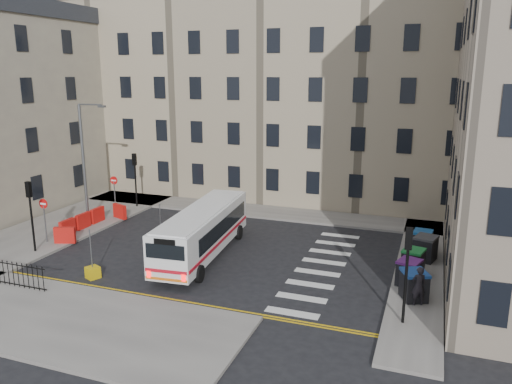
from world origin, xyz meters
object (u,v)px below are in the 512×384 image
Objects in this scene: wheelie_bin_a at (414,285)px; wheelie_bin_c at (413,261)px; bollard_yellow at (161,240)px; wheelie_bin_e at (422,241)px; bus at (203,230)px; streetlamp at (83,161)px; wheelie_bin_d at (425,248)px; pedestrian at (419,286)px; wheelie_bin_b at (409,272)px; bollard_chevron at (93,272)px.

wheelie_bin_c is (-0.20, 3.16, -0.03)m from wheelie_bin_a.
wheelie_bin_c is 2.25× the size of bollard_yellow.
wheelie_bin_c is 1.06× the size of wheelie_bin_e.
wheelie_bin_a is (11.56, -2.02, -0.73)m from bus.
streetlamp is at bearing -171.52° from wheelie_bin_c.
bus is 11.75m from wheelie_bin_a.
bus is 12.35m from wheelie_bin_d.
pedestrian is at bearing -83.41° from wheelie_bin_e.
wheelie_bin_a reaches higher than wheelie_bin_b.
streetlamp is 5.32× the size of wheelie_bin_a.
bollard_chevron is at bearing -137.19° from wheelie_bin_d.
pedestrian is (-0.13, -5.82, 0.21)m from wheelie_bin_d.
wheelie_bin_e is (11.69, 4.46, -0.76)m from bus.
streetlamp is 5.49× the size of wheelie_bin_d.
wheelie_bin_e is 2.13× the size of bollard_yellow.
streetlamp is 10.89m from bollard_chevron.
bollard_chevron is (6.42, -7.81, -4.04)m from streetlamp.
wheelie_bin_e is at bearing 15.74° from bus.
wheelie_bin_a is 6.48m from wheelie_bin_e.
bus is at bearing -160.80° from wheelie_bin_c.
pedestrian is at bearing -70.31° from wheelie_bin_c.
bollard_yellow is 1.00× the size of bollard_chevron.
streetlamp reaches higher than pedestrian.
bollard_chevron is (-15.66, -2.20, -0.74)m from pedestrian.
wheelie_bin_c is at bearing -88.37° from wheelie_bin_d.
bollard_yellow is at bearing -37.18° from pedestrian.
wheelie_bin_d reaches higher than bollard_yellow.
wheelie_bin_e is at bearing 14.02° from bollard_yellow.
wheelie_bin_d is 17.72m from bollard_chevron.
wheelie_bin_d is at bearing -74.61° from wheelie_bin_e.
bollard_yellow is (-14.42, 1.22, -0.48)m from wheelie_bin_b.
bus is 6.29m from bollard_chevron.
wheelie_bin_a reaches higher than bollard_chevron.
pedestrian reaches higher than wheelie_bin_a.
wheelie_bin_c is at bearing 0.58° from bus.
bollard_chevron is at bearing -134.39° from bus.
wheelie_bin_e is at bearing 102.64° from wheelie_bin_b.
bus is 6.80× the size of wheelie_bin_d.
bus reaches higher than wheelie_bin_e.
wheelie_bin_e is 18.13m from bollard_chevron.
wheelie_bin_a is 15.71m from bollard_chevron.
wheelie_bin_e reaches higher than wheelie_bin_c.
streetlamp is 13.57× the size of bollard_chevron.
bollard_chevron is (-15.46, -2.76, -0.52)m from wheelie_bin_a.
pedestrian is at bearing -58.26° from wheelie_bin_b.
wheelie_bin_b is 0.93× the size of wheelie_bin_d.
wheelie_bin_a reaches higher than wheelie_bin_c.
bus is at bearing -36.99° from pedestrian.
streetlamp is 23.03m from pedestrian.
wheelie_bin_a is 2.55× the size of bollard_chevron.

